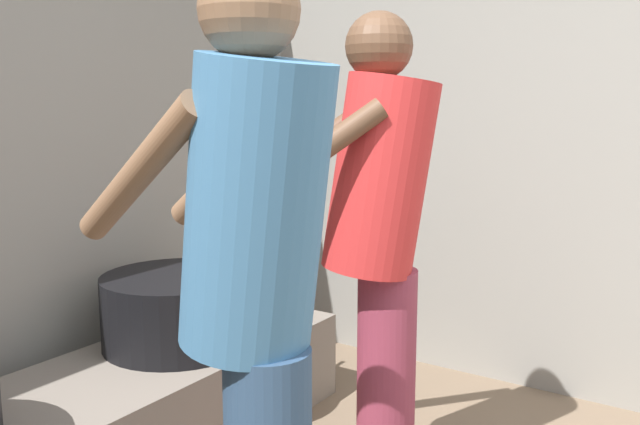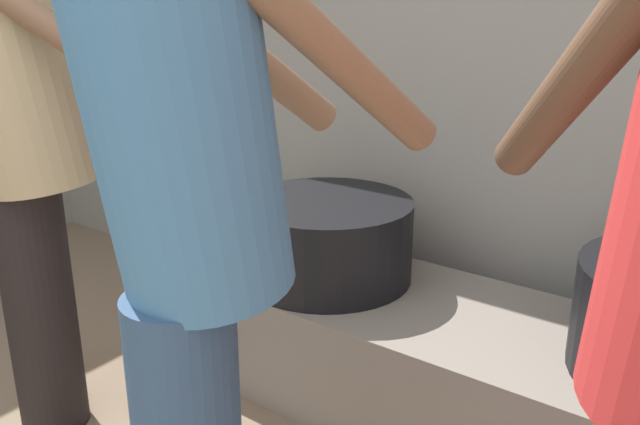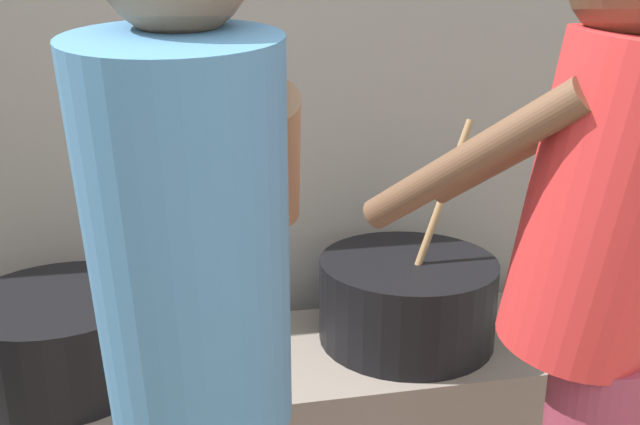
{
  "view_description": "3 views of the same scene",
  "coord_description": "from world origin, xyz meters",
  "views": [
    {
      "loc": [
        -0.8,
        0.01,
        1.32
      ],
      "look_at": [
        0.74,
        1.04,
        1.02
      ],
      "focal_mm": 37.65,
      "sensor_mm": 36.0,
      "label": 1
    },
    {
      "loc": [
        1.13,
        0.2,
        1.28
      ],
      "look_at": [
        0.38,
        1.21,
        0.87
      ],
      "focal_mm": 37.43,
      "sensor_mm": 36.0,
      "label": 2
    },
    {
      "loc": [
        0.32,
        -0.04,
        1.45
      ],
      "look_at": [
        0.63,
        1.5,
        0.96
      ],
      "focal_mm": 37.16,
      "sensor_mm": 36.0,
      "label": 3
    }
  ],
  "objects": [
    {
      "name": "hearth_ledge",
      "position": [
        0.46,
        1.88,
        0.19
      ],
      "size": [
        2.42,
        0.6,
        0.38
      ],
      "primitive_type": "cube",
      "color": "slate",
      "rests_on": "ground_plane"
    },
    {
      "name": "cooking_pot_secondary",
      "position": [
        -0.08,
        1.86,
        0.51
      ],
      "size": [
        0.57,
        0.57,
        0.27
      ],
      "color": "black",
      "rests_on": "hearth_ledge"
    },
    {
      "name": "cook_in_tan_shirt",
      "position": [
        -0.57,
        1.16,
        0.92
      ],
      "size": [
        0.73,
        0.64,
        1.6
      ],
      "color": "black",
      "rests_on": "ground_plane"
    },
    {
      "name": "cook_in_blue_shirt",
      "position": [
        0.31,
        0.93,
        0.93
      ],
      "size": [
        0.42,
        0.71,
        1.62
      ],
      "color": "navy",
      "rests_on": "ground_plane"
    },
    {
      "name": "block_enclosure_rear",
      "position": [
        0.0,
        2.4,
        1.02
      ],
      "size": [
        4.86,
        0.2,
        2.05
      ],
      "primitive_type": "cube",
      "color": "gray",
      "rests_on": "ground_plane"
    }
  ]
}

